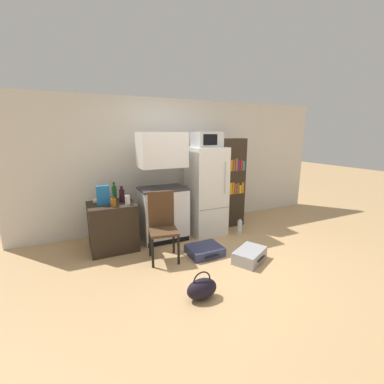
{
  "coord_description": "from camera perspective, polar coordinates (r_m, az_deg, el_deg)",
  "views": [
    {
      "loc": [
        -1.87,
        -2.75,
        1.82
      ],
      "look_at": [
        -0.18,
        0.85,
        0.91
      ],
      "focal_mm": 24.0,
      "sensor_mm": 36.0,
      "label": 1
    }
  ],
  "objects": [
    {
      "name": "bottle_clear_short",
      "position": [
        4.06,
        -14.13,
        -1.68
      ],
      "size": [
        0.08,
        0.08,
        0.18
      ],
      "color": "silver",
      "rests_on": "side_table"
    },
    {
      "name": "bowl",
      "position": [
        4.38,
        -20.25,
        -1.81
      ],
      "size": [
        0.14,
        0.14,
        0.04
      ],
      "color": "silver",
      "rests_on": "side_table"
    },
    {
      "name": "ground_plane",
      "position": [
        3.79,
        8.27,
        -15.92
      ],
      "size": [
        24.0,
        24.0,
        0.0
      ],
      "primitive_type": "plane",
      "color": "tan"
    },
    {
      "name": "chair",
      "position": [
        3.8,
        -6.66,
        -6.36
      ],
      "size": [
        0.46,
        0.47,
        1.0
      ],
      "rotation": [
        0.0,
        0.0,
        -0.17
      ],
      "color": "black",
      "rests_on": "ground_plane"
    },
    {
      "name": "suitcase_small_flat",
      "position": [
        4.05,
        2.83,
        -12.82
      ],
      "size": [
        0.52,
        0.46,
        0.13
      ],
      "rotation": [
        0.0,
        0.0,
        0.01
      ],
      "color": "navy",
      "rests_on": "ground_plane"
    },
    {
      "name": "cereal_box",
      "position": [
        4.12,
        -19.15,
        -0.73
      ],
      "size": [
        0.19,
        0.07,
        0.3
      ],
      "color": "#1E66A8",
      "rests_on": "side_table"
    },
    {
      "name": "suitcase_large_flat",
      "position": [
        3.94,
        12.63,
        -13.53
      ],
      "size": [
        0.62,
        0.54,
        0.17
      ],
      "rotation": [
        0.0,
        0.0,
        0.5
      ],
      "color": "#99999E",
      "rests_on": "ground_plane"
    },
    {
      "name": "bookshelf",
      "position": [
        5.15,
        8.68,
        2.05
      ],
      "size": [
        0.47,
        0.33,
        1.73
      ],
      "color": "#2D2319",
      "rests_on": "ground_plane"
    },
    {
      "name": "side_table",
      "position": [
        4.32,
        -17.24,
        -7.26
      ],
      "size": [
        0.71,
        0.63,
        0.75
      ],
      "color": "#2D2319",
      "rests_on": "ground_plane"
    },
    {
      "name": "bottle_green_tall",
      "position": [
        4.45,
        -16.88,
        -0.03
      ],
      "size": [
        0.07,
        0.07,
        0.28
      ],
      "color": "#1E6028",
      "rests_on": "side_table"
    },
    {
      "name": "handbag",
      "position": [
        3.07,
        2.21,
        -20.66
      ],
      "size": [
        0.36,
        0.2,
        0.33
      ],
      "color": "black",
      "rests_on": "ground_plane"
    },
    {
      "name": "wall_back",
      "position": [
        5.22,
        -1.59,
        6.38
      ],
      "size": [
        6.4,
        0.1,
        2.46
      ],
      "color": "silver",
      "rests_on": "ground_plane"
    },
    {
      "name": "kitchen_hutch",
      "position": [
        4.41,
        -6.48,
        -0.06
      ],
      "size": [
        0.79,
        0.56,
        1.84
      ],
      "color": "white",
      "rests_on": "ground_plane"
    },
    {
      "name": "microwave",
      "position": [
        4.59,
        3.31,
        11.59
      ],
      "size": [
        0.46,
        0.41,
        0.27
      ],
      "color": "#B7B7BC",
      "rests_on": "refrigerator"
    },
    {
      "name": "refrigerator",
      "position": [
        4.7,
        3.16,
        0.25
      ],
      "size": [
        0.61,
        0.66,
        1.59
      ],
      "color": "silver",
      "rests_on": "ground_plane"
    },
    {
      "name": "water_bottle_front",
      "position": [
        4.89,
        10.55,
        -7.56
      ],
      "size": [
        0.09,
        0.09,
        0.31
      ],
      "color": "silver",
      "rests_on": "ground_plane"
    },
    {
      "name": "bottle_amber_beer",
      "position": [
        4.0,
        -17.07,
        -2.22
      ],
      "size": [
        0.08,
        0.08,
        0.16
      ],
      "color": "brown",
      "rests_on": "side_table"
    },
    {
      "name": "bottle_wine_dark",
      "position": [
        4.24,
        -15.32,
        -0.7
      ],
      "size": [
        0.09,
        0.09,
        0.26
      ],
      "color": "black",
      "rests_on": "side_table"
    }
  ]
}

